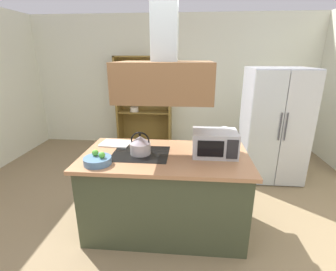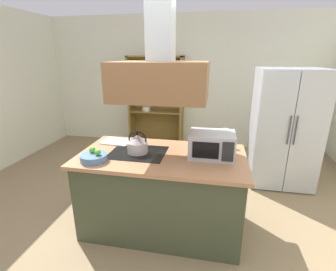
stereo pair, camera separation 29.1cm
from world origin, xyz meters
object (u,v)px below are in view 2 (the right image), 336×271
Objects in this scene: refrigerator at (284,128)px; kettle at (138,144)px; fruit_bowl at (94,157)px; wine_glass_on_counter at (225,133)px; cutting_board at (117,142)px; microwave at (212,145)px; dish_cabinet at (157,107)px.

refrigerator is 7.11× the size of kettle.
kettle is at bearing 38.49° from fruit_bowl.
wine_glass_on_counter reaches higher than fruit_bowl.
cutting_board is 1.16m from microwave.
microwave is at bearing -112.24° from wine_glass_on_counter.
cutting_board is (-0.35, 0.27, -0.09)m from kettle.
kettle is (-1.83, -1.40, 0.13)m from refrigerator.
dish_cabinet is at bearing 120.76° from wine_glass_on_counter.
microwave is at bearing -65.22° from dish_cabinet.
dish_cabinet reaches higher than fruit_bowl.
fruit_bowl is at bearing -141.51° from kettle.
dish_cabinet reaches higher than microwave.
fruit_bowl is (-1.15, -0.34, -0.09)m from microwave.
microwave is (1.14, -0.22, 0.12)m from cutting_board.
cutting_board is at bearing -87.88° from dish_cabinet.
wine_glass_on_counter is at bearing 67.76° from microwave.
microwave is at bearing 3.47° from kettle.
kettle is 0.47m from fruit_bowl.
refrigerator is 2.46m from cutting_board.
dish_cabinet reaches higher than refrigerator.
refrigerator is 0.92× the size of dish_cabinet.
refrigerator reaches higher than fruit_bowl.
refrigerator is 5.11× the size of cutting_board.
cutting_board is 0.74× the size of microwave.
refrigerator reaches higher than wine_glass_on_counter.
refrigerator is at bearing -29.80° from dish_cabinet.
dish_cabinet is at bearing 114.78° from microwave.
kettle is 0.79m from microwave.
fruit_bowl is (-1.29, -0.69, -0.11)m from wine_glass_on_counter.
wine_glass_on_counter is (-0.90, -1.00, 0.18)m from refrigerator.
microwave reaches higher than wine_glass_on_counter.
wine_glass_on_counter is at bearing -131.88° from refrigerator.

